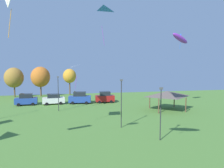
% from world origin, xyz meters
% --- Properties ---
extents(kite_flying_0, '(1.86, 2.46, 3.90)m').
position_xyz_m(kite_flying_0, '(-1.84, 38.17, 7.49)').
color(kite_flying_0, white).
extents(kite_flying_4, '(4.67, 2.89, 3.18)m').
position_xyz_m(kite_flying_4, '(17.04, 36.27, 13.42)').
color(kite_flying_4, purple).
extents(kite_flying_8, '(3.95, 3.53, 0.10)m').
position_xyz_m(kite_flying_8, '(3.70, 24.34, 14.86)').
color(kite_flying_8, red).
extents(kite_flying_10, '(4.03, 4.35, 4.99)m').
position_xyz_m(kite_flying_10, '(1.22, 37.17, 16.58)').
color(kite_flying_10, blue).
extents(parked_car_leftmost, '(4.48, 2.25, 2.44)m').
position_xyz_m(parked_car_leftmost, '(-12.82, 44.81, 1.20)').
color(parked_car_leftmost, '#234299').
rests_on(parked_car_leftmost, ground).
extents(parked_car_second_from_left, '(4.73, 2.46, 2.23)m').
position_xyz_m(parked_car_second_from_left, '(-7.28, 44.72, 1.11)').
color(parked_car_second_from_left, silver).
rests_on(parked_car_second_from_left, ground).
extents(parked_car_third_from_left, '(4.96, 2.54, 2.61)m').
position_xyz_m(parked_car_third_from_left, '(-1.74, 44.50, 1.27)').
color(parked_car_third_from_left, '#234299').
rests_on(parked_car_third_from_left, ground).
extents(parked_car_rightmost_in_row, '(4.21, 2.07, 2.51)m').
position_xyz_m(parked_car_rightmost_in_row, '(3.80, 44.57, 1.23)').
color(parked_car_rightmost_in_row, maroon).
rests_on(parked_car_rightmost_in_row, ground).
extents(park_pavilion, '(6.68, 5.38, 3.60)m').
position_xyz_m(park_pavilion, '(13.95, 34.84, 3.08)').
color(park_pavilion, brown).
rests_on(park_pavilion, ground).
extents(light_post_1, '(0.36, 0.20, 6.36)m').
position_xyz_m(light_post_1, '(-5.80, 37.93, 3.58)').
color(light_post_1, '#2D2D33').
rests_on(light_post_1, ground).
extents(light_post_2, '(0.36, 0.20, 5.94)m').
position_xyz_m(light_post_2, '(6.30, 21.10, 3.37)').
color(light_post_2, '#2D2D33').
rests_on(light_post_2, ground).
extents(light_post_3, '(0.36, 0.20, 6.51)m').
position_xyz_m(light_post_3, '(3.12, 26.33, 3.66)').
color(light_post_3, '#2D2D33').
rests_on(light_post_3, ground).
extents(treeline_tree_1, '(4.81, 4.81, 7.75)m').
position_xyz_m(treeline_tree_1, '(-18.37, 57.23, 5.09)').
color(treeline_tree_1, brown).
rests_on(treeline_tree_1, ground).
extents(treeline_tree_2, '(4.96, 4.96, 7.96)m').
position_xyz_m(treeline_tree_2, '(-11.67, 56.87, 5.23)').
color(treeline_tree_2, brown).
rests_on(treeline_tree_2, ground).
extents(treeline_tree_3, '(3.66, 3.66, 7.35)m').
position_xyz_m(treeline_tree_3, '(-4.07, 58.48, 5.30)').
color(treeline_tree_3, brown).
rests_on(treeline_tree_3, ground).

